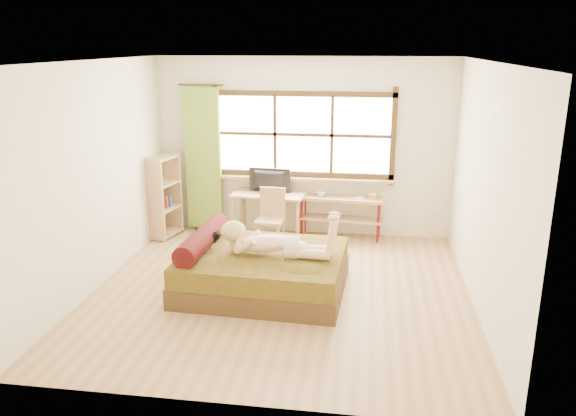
% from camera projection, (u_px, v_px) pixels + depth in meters
% --- Properties ---
extents(floor, '(4.50, 4.50, 0.00)m').
position_uv_depth(floor, '(281.00, 291.00, 6.80)').
color(floor, '#9E754C').
rests_on(floor, ground).
extents(ceiling, '(4.50, 4.50, 0.00)m').
position_uv_depth(ceiling, '(280.00, 61.00, 6.03)').
color(ceiling, white).
rests_on(ceiling, wall_back).
extents(wall_back, '(4.50, 0.00, 4.50)m').
position_uv_depth(wall_back, '(303.00, 148.00, 8.55)').
color(wall_back, silver).
rests_on(wall_back, floor).
extents(wall_front, '(4.50, 0.00, 4.50)m').
position_uv_depth(wall_front, '(235.00, 253.00, 4.28)').
color(wall_front, silver).
rests_on(wall_front, floor).
extents(wall_left, '(0.00, 4.50, 4.50)m').
position_uv_depth(wall_left, '(95.00, 176.00, 6.72)').
color(wall_left, silver).
rests_on(wall_left, floor).
extents(wall_right, '(0.00, 4.50, 4.50)m').
position_uv_depth(wall_right, '(484.00, 190.00, 6.11)').
color(wall_right, silver).
rests_on(wall_right, floor).
extents(window, '(2.80, 0.16, 1.46)m').
position_uv_depth(window, '(303.00, 138.00, 8.48)').
color(window, '#FFEDBF').
rests_on(window, wall_back).
extents(curtain, '(0.55, 0.10, 2.20)m').
position_uv_depth(curtain, '(203.00, 159.00, 8.71)').
color(curtain, '#5D7D22').
rests_on(curtain, wall_back).
extents(bed, '(2.00, 1.64, 0.73)m').
position_uv_depth(bed, '(259.00, 269.00, 6.77)').
color(bed, '#301E0E').
rests_on(bed, floor).
extents(woman, '(1.37, 0.45, 0.58)m').
position_uv_depth(woman, '(275.00, 232.00, 6.55)').
color(woman, beige).
rests_on(woman, bed).
extents(kitten, '(0.29, 0.13, 0.23)m').
position_uv_depth(kitten, '(207.00, 238.00, 6.86)').
color(kitten, black).
rests_on(kitten, bed).
extents(desk, '(1.13, 0.59, 0.68)m').
position_uv_depth(desk, '(268.00, 199.00, 8.55)').
color(desk, tan).
rests_on(desk, floor).
extents(monitor, '(0.65, 0.14, 0.37)m').
position_uv_depth(monitor, '(269.00, 181.00, 8.52)').
color(monitor, black).
rests_on(monitor, desk).
extents(chair, '(0.41, 0.41, 0.86)m').
position_uv_depth(chair, '(271.00, 214.00, 8.22)').
color(chair, tan).
rests_on(chair, floor).
extents(pipe_shelf, '(1.29, 0.42, 0.72)m').
position_uv_depth(pipe_shelf, '(341.00, 208.00, 8.55)').
color(pipe_shelf, tan).
rests_on(pipe_shelf, floor).
extents(cup, '(0.12, 0.12, 0.09)m').
position_uv_depth(cup, '(321.00, 194.00, 8.53)').
color(cup, gray).
rests_on(cup, pipe_shelf).
extents(book, '(0.16, 0.21, 0.02)m').
position_uv_depth(book, '(354.00, 197.00, 8.47)').
color(book, gray).
rests_on(book, pipe_shelf).
extents(bookshelf, '(0.42, 0.60, 1.27)m').
position_uv_depth(bookshelf, '(164.00, 196.00, 8.55)').
color(bookshelf, tan).
rests_on(bookshelf, floor).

